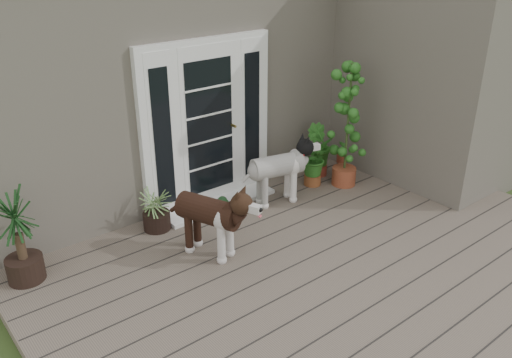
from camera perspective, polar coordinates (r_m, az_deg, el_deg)
deck at (r=5.91m, az=9.14°, el=-9.69°), size 6.20×4.60×0.12m
house_main at (r=8.50m, az=-12.10°, el=11.85°), size 7.40×4.00×3.10m
house_wing at (r=8.09m, az=18.25°, el=10.53°), size 1.60×2.40×3.10m
door_unit at (r=6.78m, az=-5.20°, el=5.93°), size 1.90×0.14×2.15m
door_step at (r=7.04m, az=-3.96°, el=-2.59°), size 1.60×0.40×0.05m
brindle_dog at (r=5.83m, az=-5.08°, el=-4.71°), size 0.73×1.03×0.79m
white_dog at (r=6.94m, az=2.29°, el=0.34°), size 0.99×0.60×0.77m
spider_plant at (r=6.45m, az=-10.75°, el=-3.01°), size 0.70×0.70×0.58m
yucca at (r=5.83m, az=-24.19°, el=-5.66°), size 0.74×0.74×1.03m
herb_a at (r=7.52m, az=6.17°, el=1.55°), size 0.60×0.60×0.61m
herb_b at (r=7.86m, az=6.73°, el=2.39°), size 0.52×0.52×0.56m
herb_c at (r=8.40m, az=9.77°, el=3.38°), size 0.40×0.40×0.48m
sapling at (r=7.38m, az=9.84°, el=5.82°), size 0.68×0.68×1.80m
clog_left at (r=6.96m, az=-3.32°, el=-2.71°), size 0.21×0.34×0.10m
clog_right at (r=6.90m, az=-0.51°, el=-2.97°), size 0.17×0.29×0.08m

